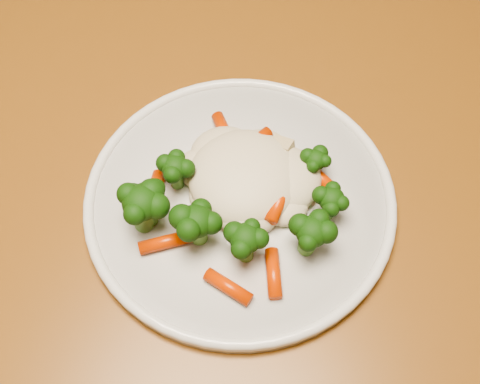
% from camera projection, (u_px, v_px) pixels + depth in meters
% --- Properties ---
extents(dining_table, '(1.42, 1.22, 0.75)m').
position_uv_depth(dining_table, '(253.00, 200.00, 0.68)').
color(dining_table, brown).
rests_on(dining_table, ground).
extents(plate, '(0.28, 0.28, 0.01)m').
position_uv_depth(plate, '(240.00, 200.00, 0.56)').
color(plate, silver).
rests_on(plate, dining_table).
extents(meal, '(0.20, 0.18, 0.05)m').
position_uv_depth(meal, '(230.00, 191.00, 0.53)').
color(meal, beige).
rests_on(meal, plate).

